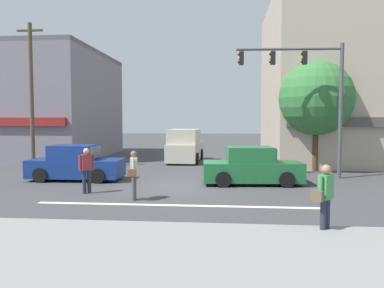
{
  "coord_description": "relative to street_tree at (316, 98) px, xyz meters",
  "views": [
    {
      "loc": [
        1.58,
        -15.1,
        2.7
      ],
      "look_at": [
        0.04,
        2.0,
        1.6
      ],
      "focal_mm": 35.0,
      "sensor_mm": 36.0,
      "label": 1
    }
  ],
  "objects": [
    {
      "name": "ground_plane",
      "position": [
        -6.31,
        -5.17,
        -3.84
      ],
      "size": [
        120.0,
        120.0,
        0.0
      ],
      "primitive_type": "plane",
      "color": "#3D3D3F"
    },
    {
      "name": "lane_marking_stripe",
      "position": [
        -6.31,
        -8.67,
        -3.84
      ],
      "size": [
        9.0,
        0.24,
        0.01
      ],
      "primitive_type": "cube",
      "color": "silver",
      "rests_on": "ground"
    },
    {
      "name": "sidewalk_curb",
      "position": [
        -6.31,
        -13.67,
        -3.76
      ],
      "size": [
        40.0,
        5.0,
        0.16
      ],
      "primitive_type": "cube",
      "color": "gray",
      "rests_on": "ground"
    },
    {
      "name": "building_left_block",
      "position": [
        -19.95,
        6.39,
        -0.02
      ],
      "size": [
        12.43,
        11.05,
        7.65
      ],
      "color": "slate",
      "rests_on": "ground"
    },
    {
      "name": "building_right_corner",
      "position": [
        4.44,
        5.43,
        1.53
      ],
      "size": [
        12.56,
        11.19,
        10.75
      ],
      "color": "tan",
      "rests_on": "ground"
    },
    {
      "name": "street_tree",
      "position": [
        0.0,
        0.0,
        0.0
      ],
      "size": [
        3.89,
        3.89,
        5.8
      ],
      "color": "#4C3823",
      "rests_on": "ground"
    },
    {
      "name": "utility_pole_near_left",
      "position": [
        -15.19,
        -0.82,
        0.25
      ],
      "size": [
        1.4,
        0.22,
        7.88
      ],
      "color": "brown",
      "rests_on": "ground"
    },
    {
      "name": "utility_pole_far_right",
      "position": [
        2.39,
        4.27,
        0.34
      ],
      "size": [
        1.4,
        0.22,
        8.06
      ],
      "color": "brown",
      "rests_on": "ground"
    },
    {
      "name": "traffic_light_mast",
      "position": [
        -0.77,
        -2.52,
        0.46
      ],
      "size": [
        4.89,
        0.4,
        6.2
      ],
      "color": "#47474C",
      "rests_on": "ground"
    },
    {
      "name": "van_crossing_center",
      "position": [
        -7.36,
        3.73,
        -2.83
      ],
      "size": [
        2.16,
        4.66,
        2.11
      ],
      "color": "#B7B29E",
      "rests_on": "ground"
    },
    {
      "name": "sedan_approaching_near",
      "position": [
        -11.45,
        -4.05,
        -3.13
      ],
      "size": [
        4.12,
        1.91,
        1.58
      ],
      "color": "navy",
      "rests_on": "ground"
    },
    {
      "name": "sedan_waiting_far",
      "position": [
        -3.62,
        -4.42,
        -3.13
      ],
      "size": [
        4.21,
        2.11,
        1.58
      ],
      "color": "#1E6033",
      "rests_on": "ground"
    },
    {
      "name": "pedestrian_foreground_with_bag",
      "position": [
        -2.42,
        -11.43,
        -2.89
      ],
      "size": [
        0.59,
        0.57,
        1.67
      ],
      "color": "#232838",
      "rests_on": "ground"
    },
    {
      "name": "pedestrian_mid_crossing",
      "position": [
        -7.8,
        -8.01,
        -2.89
      ],
      "size": [
        0.3,
        0.69,
        1.67
      ],
      "color": "#4C4742",
      "rests_on": "ground"
    },
    {
      "name": "pedestrian_far_side",
      "position": [
        -9.82,
        -7.01,
        -2.89
      ],
      "size": [
        0.47,
        0.39,
        1.67
      ],
      "color": "#232838",
      "rests_on": "ground"
    }
  ]
}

